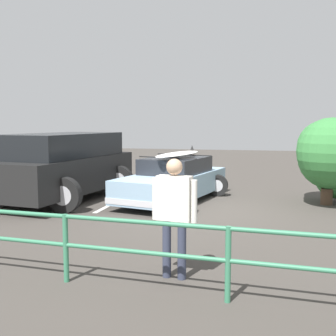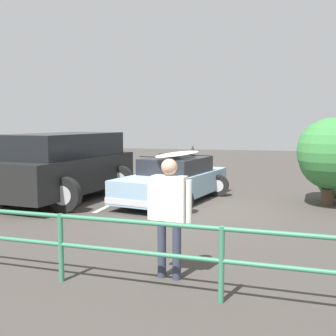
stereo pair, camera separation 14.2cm
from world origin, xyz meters
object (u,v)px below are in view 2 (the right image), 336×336
object	(u,v)px
sedan_car	(174,180)
bush_near_left	(332,155)
person_bystander	(169,207)
suv_car	(65,165)

from	to	relation	value
sedan_car	bush_near_left	xyz separation A→B (m)	(-3.96, -0.35, 0.71)
sedan_car	person_bystander	distance (m)	5.63
sedan_car	bush_near_left	bearing A→B (deg)	-174.99
sedan_car	person_bystander	size ratio (longest dim) A/B	2.65
person_bystander	bush_near_left	distance (m)	6.44
suv_car	person_bystander	bearing A→B (deg)	129.98
suv_car	bush_near_left	xyz separation A→B (m)	(-6.86, -0.90, 0.34)
person_bystander	bush_near_left	xyz separation A→B (m)	(-2.73, -5.83, 0.31)
suv_car	person_bystander	size ratio (longest dim) A/B	2.99
sedan_car	bush_near_left	world-z (taller)	bush_near_left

